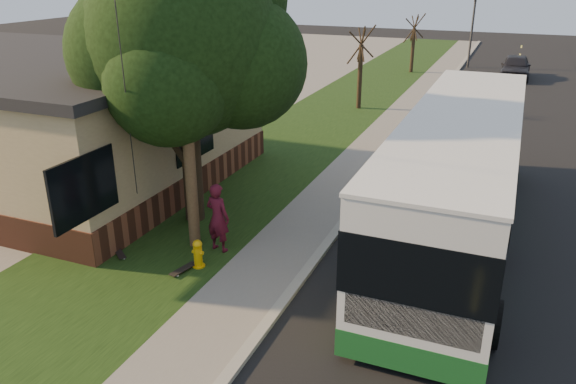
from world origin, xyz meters
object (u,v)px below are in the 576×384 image
(fire_hydrant, at_px, (198,254))
(distant_car, at_px, (516,67))
(dumpster, at_px, (106,171))
(bare_tree_near, at_px, (360,69))
(transit_bus, at_px, (458,173))
(bare_tree_far, at_px, (413,44))
(traffic_signal, at_px, (473,24))
(skateboard_main, at_px, (183,269))
(utility_pole, at_px, (183,76))
(skateboarder, at_px, (218,217))
(leafy_tree, at_px, (188,44))
(skateboard_spare, at_px, (120,253))

(fire_hydrant, height_order, distant_car, distant_car)
(dumpster, bearing_deg, bare_tree_near, 72.53)
(transit_bus, relative_size, distant_car, 2.86)
(bare_tree_far, height_order, traffic_signal, traffic_signal)
(skateboard_main, distance_m, dumpster, 6.48)
(utility_pole, distance_m, transit_bus, 7.70)
(skateboard_main, xyz_separation_m, dumpster, (-5.29, 3.69, 0.63))
(traffic_signal, bearing_deg, transit_bus, -85.08)
(skateboarder, distance_m, skateboard_main, 1.63)
(leafy_tree, xyz_separation_m, transit_bus, (7.22, 1.71, -3.28))
(bare_tree_near, distance_m, dumpster, 15.44)
(utility_pole, relative_size, traffic_signal, 1.65)
(traffic_signal, relative_size, skateboard_main, 6.60)
(bare_tree_far, relative_size, dumpster, 2.01)
(utility_pole, bearing_deg, bare_tree_near, 90.66)
(utility_pole, distance_m, leafy_tree, 1.94)
(traffic_signal, bearing_deg, dumpster, -105.69)
(skateboard_spare, bearing_deg, fire_hydrant, 6.76)
(bare_tree_near, relative_size, dumpster, 2.15)
(fire_hydrant, bearing_deg, utility_pole, 125.38)
(utility_pole, distance_m, skateboarder, 3.70)
(fire_hydrant, height_order, transit_bus, transit_bus)
(bare_tree_near, relative_size, bare_tree_far, 1.07)
(leafy_tree, relative_size, skateboarder, 4.14)
(bare_tree_far, relative_size, transit_bus, 0.31)
(skateboarder, height_order, skateboard_spare, skateboarder)
(utility_pole, distance_m, skateboard_spare, 4.93)
(transit_bus, height_order, skateboarder, transit_bus)
(skateboarder, height_order, distant_car, skateboarder)
(leafy_tree, distance_m, skateboard_main, 6.02)
(fire_hydrant, bearing_deg, skateboarder, 87.36)
(bare_tree_far, relative_size, traffic_signal, 0.73)
(transit_bus, xyz_separation_m, skateboard_spare, (-7.88, -4.63, -1.77))
(utility_pole, bearing_deg, traffic_signal, 83.42)
(skateboard_spare, bearing_deg, skateboard_main, -2.52)
(leafy_tree, distance_m, distant_car, 29.42)
(traffic_signal, xyz_separation_m, skateboarder, (-3.05, -33.01, -2.15))
(skateboarder, bearing_deg, transit_bus, -140.37)
(bare_tree_near, bearing_deg, transit_bus, -64.34)
(transit_bus, bearing_deg, bare_tree_near, 115.66)
(fire_hydrant, xyz_separation_m, skateboard_main, (-0.23, -0.35, -0.31))
(bare_tree_near, distance_m, bare_tree_far, 12.01)
(bare_tree_far, distance_m, distant_car, 7.02)
(traffic_signal, bearing_deg, skateboard_main, -95.53)
(skateboard_main, height_order, distant_car, distant_car)
(traffic_signal, bearing_deg, leafy_tree, -98.47)
(transit_bus, xyz_separation_m, dumpster, (-11.17, -1.03, -1.13))
(leafy_tree, distance_m, skateboard_spare, 5.86)
(bare_tree_near, height_order, dumpster, bare_tree_near)
(transit_bus, bearing_deg, skateboarder, -149.01)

